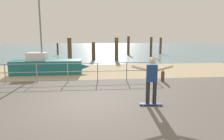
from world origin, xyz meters
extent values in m
cube|color=#605B56|center=(0.00, -1.00, 0.00)|extent=(24.00, 10.00, 0.04)
cube|color=tan|center=(0.00, 7.00, 0.00)|extent=(24.00, 6.00, 0.04)
cube|color=slate|center=(0.00, 35.00, 0.00)|extent=(72.00, 50.00, 0.04)
cylinder|color=gray|center=(-4.27, 3.60, 0.53)|extent=(0.05, 0.05, 1.05)
cylinder|color=gray|center=(-2.67, 3.60, 0.53)|extent=(0.05, 0.05, 1.05)
cylinder|color=gray|center=(-1.07, 3.60, 0.53)|extent=(0.05, 0.05, 1.05)
cylinder|color=gray|center=(0.52, 3.60, 0.53)|extent=(0.05, 0.05, 1.05)
cylinder|color=gray|center=(2.12, 3.60, 0.53)|extent=(0.05, 0.05, 1.05)
cylinder|color=gray|center=(3.71, 3.60, 0.53)|extent=(0.05, 0.05, 1.05)
cylinder|color=gray|center=(-1.87, 3.60, 1.02)|extent=(11.17, 0.04, 0.04)
cylinder|color=gray|center=(-1.87, 3.60, 0.58)|extent=(11.17, 0.04, 0.04)
cube|color=#19666B|center=(-2.66, 6.18, 0.45)|extent=(4.41, 1.43, 0.90)
cone|color=#19666B|center=(-0.46, 6.20, 0.45)|extent=(1.11, 0.77, 0.77)
cylinder|color=slate|center=(-2.96, 6.18, 2.88)|extent=(0.10, 0.10, 3.95)
cube|color=silver|center=(-3.26, 6.18, 1.15)|extent=(1.21, 0.91, 0.50)
cube|color=#334C8C|center=(2.28, -0.47, 0.07)|extent=(0.82, 0.30, 0.02)
cylinder|color=#E5598C|center=(1.99, -0.51, 0.03)|extent=(0.06, 0.04, 0.06)
cylinder|color=#E5598C|center=(2.01, -0.35, 0.03)|extent=(0.06, 0.04, 0.06)
cylinder|color=#E5598C|center=(2.54, -0.58, 0.03)|extent=(0.06, 0.04, 0.06)
cylinder|color=#E5598C|center=(2.56, -0.42, 0.03)|extent=(0.06, 0.04, 0.06)
cylinder|color=#26262B|center=(2.16, -0.45, 0.48)|extent=(0.14, 0.14, 0.80)
cylinder|color=#26262B|center=(2.40, -0.48, 0.48)|extent=(0.14, 0.14, 0.80)
cube|color=navy|center=(2.28, -0.47, 1.18)|extent=(0.38, 0.24, 0.60)
sphere|color=beige|center=(2.28, -0.47, 1.62)|extent=(0.22, 0.22, 0.22)
cylinder|color=beige|center=(1.83, -0.41, 1.36)|extent=(0.56, 0.16, 0.23)
cylinder|color=beige|center=(2.72, -0.52, 1.36)|extent=(0.56, 0.16, 0.23)
cylinder|color=#513826|center=(4.03, 3.22, 0.28)|extent=(0.18, 0.18, 0.56)
ellipsoid|color=white|center=(4.03, 3.22, 0.63)|extent=(0.23, 0.35, 0.14)
sphere|color=white|center=(3.98, 3.04, 0.69)|extent=(0.09, 0.09, 0.09)
cone|color=gold|center=(3.96, 2.99, 0.69)|extent=(0.04, 0.05, 0.02)
cube|color=slate|center=(4.08, 3.37, 0.64)|extent=(0.11, 0.14, 0.02)
cylinder|color=#513826|center=(-4.14, 19.86, 0.76)|extent=(0.24, 0.24, 1.51)
cylinder|color=#513826|center=(-1.85, 12.53, 1.13)|extent=(0.39, 0.39, 2.26)
cylinder|color=#513826|center=(0.45, 13.64, 0.91)|extent=(0.36, 0.36, 1.82)
cylinder|color=#513826|center=(2.74, 13.00, 1.14)|extent=(0.37, 0.37, 2.28)
cylinder|color=#513826|center=(5.03, 18.84, 1.19)|extent=(0.33, 0.33, 2.39)
cylinder|color=#513826|center=(7.32, 16.43, 1.16)|extent=(0.29, 0.29, 2.32)
cylinder|color=#513826|center=(9.62, 19.63, 1.11)|extent=(0.30, 0.30, 2.22)
camera|label=1|loc=(0.18, -7.21, 2.48)|focal=32.49mm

